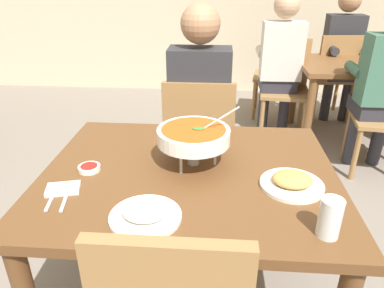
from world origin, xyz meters
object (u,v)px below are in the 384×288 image
at_px(patron_bg_middle, 384,79).
at_px(patron_bg_right, 280,58).
at_px(rice_plate, 145,214).
at_px(curry_bowl, 194,136).
at_px(sauce_dish, 89,168).
at_px(chair_bg_right, 285,82).
at_px(dining_table_main, 189,192).
at_px(drink_glass, 330,220).
at_px(appetizer_plate, 292,182).
at_px(diner_main, 200,101).
at_px(chair_bg_corner, 284,70).
at_px(chair_bg_middle, 382,107).
at_px(chair_bg_left, 333,73).
at_px(dining_table_far, 354,77).
at_px(chair_diner_main, 199,138).
at_px(patron_bg_left, 343,49).

relative_size(patron_bg_middle, patron_bg_right, 1.00).
distance_m(rice_plate, patron_bg_middle, 2.24).
height_order(curry_bowl, sauce_dish, curry_bowl).
bearing_deg(chair_bg_right, dining_table_main, -109.47).
xyz_separation_m(dining_table_main, drink_glass, (0.46, -0.36, 0.16)).
xyz_separation_m(appetizer_plate, drink_glass, (0.06, -0.27, 0.04)).
bearing_deg(patron_bg_right, diner_main, -118.41).
bearing_deg(chair_bg_corner, drink_glass, -96.81).
distance_m(dining_table_main, chair_bg_middle, 2.02).
xyz_separation_m(appetizer_plate, chair_bg_right, (0.34, 2.18, -0.23)).
height_order(sauce_dish, chair_bg_middle, chair_bg_middle).
distance_m(dining_table_main, chair_bg_left, 2.79).
bearing_deg(curry_bowl, dining_table_main, -101.90).
bearing_deg(diner_main, rice_plate, -96.03).
relative_size(dining_table_far, patron_bg_middle, 0.76).
xyz_separation_m(curry_bowl, patron_bg_middle, (1.31, 1.34, -0.10)).
bearing_deg(appetizer_plate, sauce_dish, 175.51).
xyz_separation_m(chair_diner_main, sauce_dish, (-0.41, -0.79, 0.22)).
xyz_separation_m(curry_bowl, chair_bg_corner, (0.79, 2.49, -0.34)).
distance_m(dining_table_main, sauce_dish, 0.42).
bearing_deg(chair_diner_main, sauce_dish, -117.26).
bearing_deg(patron_bg_left, patron_bg_middle, -92.11).
relative_size(diner_main, rice_plate, 5.46).
height_order(dining_table_main, rice_plate, rice_plate).
bearing_deg(chair_bg_right, sauce_dish, -118.48).
bearing_deg(sauce_dish, dining_table_far, 49.31).
distance_m(dining_table_far, patron_bg_right, 0.69).
bearing_deg(patron_bg_right, patron_bg_middle, -43.62).
bearing_deg(dining_table_main, appetizer_plate, -12.59).
distance_m(curry_bowl, chair_bg_middle, 1.99).
xyz_separation_m(chair_bg_left, chair_bg_middle, (0.09, -1.01, 0.00)).
bearing_deg(drink_glass, dining_table_far, 69.66).
height_order(chair_bg_middle, patron_bg_left, patron_bg_left).
distance_m(sauce_dish, chair_bg_right, 2.42).
relative_size(rice_plate, chair_bg_left, 0.27).
distance_m(diner_main, chair_bg_right, 1.51).
relative_size(appetizer_plate, chair_bg_middle, 0.27).
bearing_deg(sauce_dish, chair_bg_corner, 64.77).
relative_size(diner_main, patron_bg_left, 1.00).
xyz_separation_m(rice_plate, patron_bg_left, (1.48, 2.86, 0.01)).
bearing_deg(patron_bg_right, sauce_dish, -117.58).
bearing_deg(drink_glass, appetizer_plate, 102.48).
relative_size(chair_diner_main, appetizer_plate, 3.75).
bearing_deg(dining_table_far, diner_main, -138.04).
height_order(rice_plate, chair_bg_right, chair_bg_right).
relative_size(diner_main, patron_bg_right, 1.00).
relative_size(appetizer_plate, chair_bg_corner, 0.27).
height_order(dining_table_far, patron_bg_right, patron_bg_right).
height_order(chair_bg_corner, patron_bg_middle, patron_bg_middle).
height_order(appetizer_plate, patron_bg_left, patron_bg_left).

